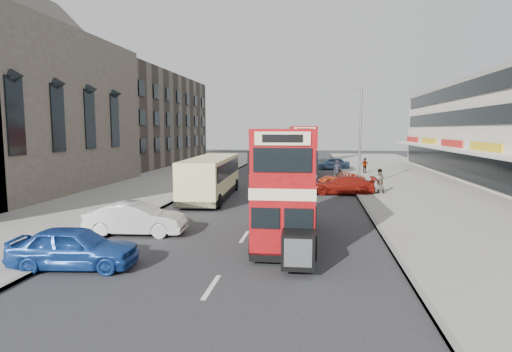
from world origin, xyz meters
The scene contains 19 objects.
ground centered at (0.00, 0.00, 0.00)m, with size 160.00×160.00×0.00m, color #28282B.
road_surface centered at (0.00, 20.00, 0.01)m, with size 12.00×90.00×0.01m, color #28282B.
pavement_right centered at (12.00, 20.00, 0.07)m, with size 12.00×90.00×0.15m, color gray.
pavement_left centered at (-12.00, 20.00, 0.07)m, with size 12.00×90.00×0.15m, color gray.
kerb_left centered at (-6.10, 20.00, 0.07)m, with size 0.20×90.00×0.16m, color gray.
kerb_right centered at (6.10, 20.00, 0.07)m, with size 0.20×90.00×0.16m, color gray.
brick_terrace centered at (-22.00, 38.00, 6.00)m, with size 14.00×28.00×12.00m, color #66594C.
street_lamp centered at (6.52, 18.00, 4.78)m, with size 1.00×0.20×8.12m.
bus_main centered at (1.86, 1.69, 2.43)m, with size 2.54×8.41×4.62m.
bus_second centered at (1.80, 26.32, 2.57)m, with size 3.16×8.92×4.87m.
coach centered at (-4.03, 12.03, 1.55)m, with size 3.02×10.02×2.63m.
car_left_near centered at (-5.08, -2.94, 0.73)m, with size 1.73×4.30×1.46m, color #1B4396.
car_left_front centered at (-4.93, 1.72, 0.73)m, with size 1.55×4.44×1.46m, color silver.
car_right_a centered at (5.10, 14.98, 0.68)m, with size 1.90×4.68×1.36m, color maroon.
car_right_b centered at (5.31, 19.96, 0.55)m, with size 1.81×3.93×1.09m, color red.
car_right_c centered at (5.03, 34.14, 0.72)m, with size 1.71×4.25×1.45m, color #567EAD.
pedestrian_near centered at (7.69, 15.01, 1.05)m, with size 0.66×0.45×1.80m, color gray.
pedestrian_far centered at (8.35, 29.50, 0.94)m, with size 0.92×0.38×1.57m, color gray.
cyclist centered at (4.98, 20.22, 0.74)m, with size 0.66×1.65×2.13m.
Camera 1 is at (3.04, -15.82, 4.76)m, focal length 29.18 mm.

